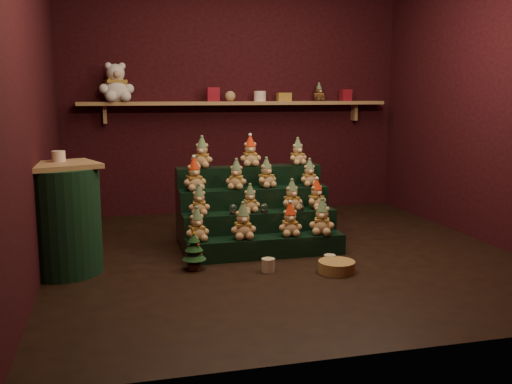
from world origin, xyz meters
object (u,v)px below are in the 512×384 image
object	(u,v)px
snow_globe_c	(301,207)
brown_bear	(319,92)
snow_globe_a	(233,209)
mug_right	(330,261)
side_table	(61,219)
mug_left	(268,265)
white_bear	(116,77)
riser_tier_front	(266,247)
snow_globe_b	(264,208)
wicker_basket	(337,267)
mini_christmas_tree	(194,250)

from	to	relation	value
snow_globe_c	brown_bear	distance (m)	2.15
snow_globe_a	mug_right	world-z (taller)	snow_globe_a
snow_globe_a	side_table	bearing A→B (deg)	-172.68
mug_left	white_bear	xyz separation A→B (m)	(-1.11, 2.28, 1.53)
riser_tier_front	mug_left	size ratio (longest dim) A/B	13.08
riser_tier_front	side_table	bearing A→B (deg)	-179.22
riser_tier_front	mug_right	bearing A→B (deg)	-42.03
snow_globe_b	side_table	xyz separation A→B (m)	(-1.71, -0.18, 0.03)
brown_bear	wicker_basket	bearing A→B (deg)	-123.90
white_bear	brown_bear	bearing A→B (deg)	-9.51
side_table	mug_left	world-z (taller)	side_table
snow_globe_a	snow_globe_b	world-z (taller)	snow_globe_a
mug_left	white_bear	bearing A→B (deg)	115.88
side_table	brown_bear	size ratio (longest dim) A/B	4.20
riser_tier_front	snow_globe_c	xyz separation A→B (m)	(0.37, 0.16, 0.31)
snow_globe_b	wicker_basket	distance (m)	0.90
snow_globe_b	mini_christmas_tree	xyz separation A→B (m)	(-0.69, -0.37, -0.24)
snow_globe_b	mug_left	distance (m)	0.68
snow_globe_c	mini_christmas_tree	bearing A→B (deg)	-160.16
side_table	white_bear	size ratio (longest dim) A/B	1.66
snow_globe_a	mug_left	world-z (taller)	snow_globe_a
side_table	mini_christmas_tree	xyz separation A→B (m)	(1.02, -0.19, -0.27)
mini_christmas_tree	snow_globe_b	bearing A→B (deg)	28.43
white_bear	brown_bear	size ratio (longest dim) A/B	2.54
snow_globe_a	mug_left	size ratio (longest dim) A/B	0.85
snow_globe_b	mug_left	world-z (taller)	snow_globe_b
mug_right	side_table	bearing A→B (deg)	170.07
riser_tier_front	side_table	distance (m)	1.72
snow_globe_c	brown_bear	size ratio (longest dim) A/B	0.36
snow_globe_b	white_bear	size ratio (longest dim) A/B	0.16
mini_christmas_tree	mug_left	world-z (taller)	mini_christmas_tree
mug_right	wicker_basket	bearing A→B (deg)	-92.36
riser_tier_front	mug_left	world-z (taller)	riser_tier_front
snow_globe_c	mug_right	size ratio (longest dim) A/B	0.79
riser_tier_front	side_table	xyz separation A→B (m)	(-1.68, -0.02, 0.35)
snow_globe_b	white_bear	xyz separation A→B (m)	(-1.22, 1.71, 1.18)
riser_tier_front	mini_christmas_tree	world-z (taller)	mini_christmas_tree
snow_globe_b	mug_right	distance (m)	0.78
mug_left	brown_bear	distance (m)	2.94
mini_christmas_tree	white_bear	world-z (taller)	white_bear
snow_globe_c	brown_bear	world-z (taller)	brown_bear
side_table	mini_christmas_tree	size ratio (longest dim) A/B	2.65
riser_tier_front	mug_right	world-z (taller)	riser_tier_front
snow_globe_c	mug_right	xyz separation A→B (m)	(0.07, -0.55, -0.35)
riser_tier_front	snow_globe_b	size ratio (longest dim) A/B	16.30
mug_right	white_bear	xyz separation A→B (m)	(-1.64, 2.27, 1.54)
side_table	mini_christmas_tree	world-z (taller)	side_table
wicker_basket	snow_globe_b	bearing A→B (deg)	119.45
brown_bear	riser_tier_front	bearing A→B (deg)	-138.99
snow_globe_c	mini_christmas_tree	xyz separation A→B (m)	(-1.03, -0.37, -0.24)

